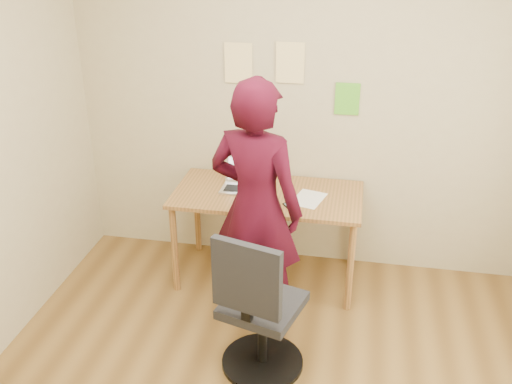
% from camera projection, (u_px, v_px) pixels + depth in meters
% --- Properties ---
extents(room, '(3.58, 3.58, 2.78)m').
position_uv_depth(room, '(258.00, 204.00, 2.73)').
color(room, brown).
rests_on(room, ground).
extents(desk, '(1.40, 0.70, 0.74)m').
position_uv_depth(desk, '(267.00, 203.00, 4.28)').
color(desk, '#9E6A36').
rests_on(desk, ground).
extents(laptop, '(0.31, 0.28, 0.22)m').
position_uv_depth(laptop, '(243.00, 182.00, 4.31)').
color(laptop, silver).
rests_on(laptop, desk).
extents(paper_sheet, '(0.27, 0.33, 0.00)m').
position_uv_depth(paper_sheet, '(308.00, 199.00, 4.16)').
color(paper_sheet, white).
rests_on(paper_sheet, desk).
extents(phone, '(0.13, 0.15, 0.01)m').
position_uv_depth(phone, '(291.00, 207.00, 4.03)').
color(phone, black).
rests_on(phone, desk).
extents(wall_note_left, '(0.21, 0.00, 0.30)m').
position_uv_depth(wall_note_left, '(238.00, 63.00, 4.23)').
color(wall_note_left, '#FFE398').
rests_on(wall_note_left, room).
extents(wall_note_mid, '(0.21, 0.00, 0.30)m').
position_uv_depth(wall_note_mid, '(290.00, 63.00, 4.16)').
color(wall_note_mid, '#FFE398').
rests_on(wall_note_mid, room).
extents(wall_note_right, '(0.18, 0.00, 0.24)m').
position_uv_depth(wall_note_right, '(347.00, 99.00, 4.19)').
color(wall_note_right, '#5BC12B').
rests_on(wall_note_right, room).
extents(office_chair, '(0.54, 0.56, 1.00)m').
position_uv_depth(office_chair, '(258.00, 315.00, 3.43)').
color(office_chair, black).
rests_on(office_chair, ground).
extents(person, '(0.73, 0.57, 1.76)m').
position_uv_depth(person, '(256.00, 209.00, 3.71)').
color(person, '#370715').
rests_on(person, ground).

